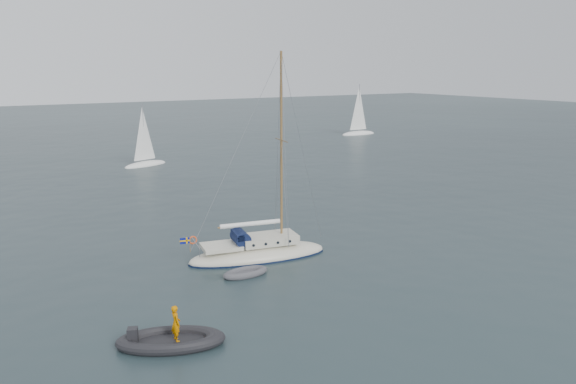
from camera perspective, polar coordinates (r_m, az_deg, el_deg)
ground at (r=32.03m, az=3.67°, el=-6.95°), size 300.00×300.00×0.00m
sailboat at (r=32.17m, az=-3.06°, el=-5.13°), size 8.49×2.55×12.09m
dinghy at (r=29.77m, az=-4.34°, el=-8.19°), size 2.52×1.14×0.36m
rib at (r=23.20m, az=-11.86°, el=-14.45°), size 4.28×1.95×1.69m
distant_yacht_c at (r=63.74m, az=-14.45°, el=5.31°), size 5.37×2.86×7.11m
distant_yacht_b at (r=91.34m, az=7.19°, el=8.08°), size 6.40×3.41×8.48m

